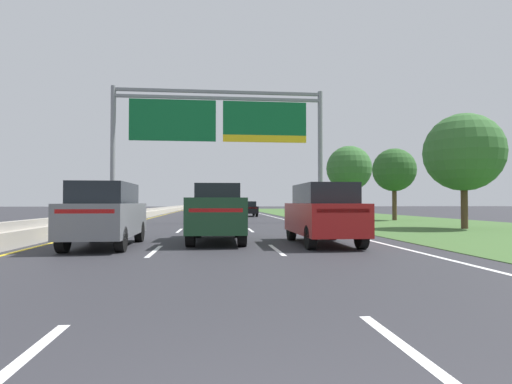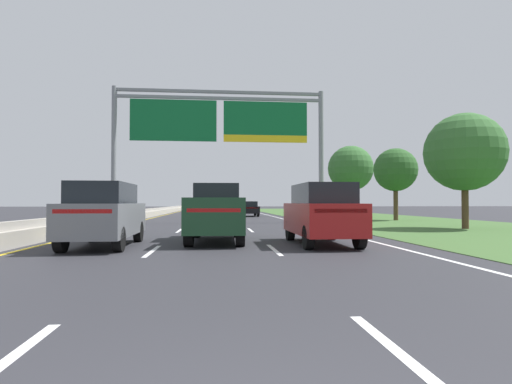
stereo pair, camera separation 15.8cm
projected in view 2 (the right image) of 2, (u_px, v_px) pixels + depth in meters
name	position (u px, v px, depth m)	size (l,w,h in m)	color
ground_plane	(216.00, 219.00, 36.95)	(220.00, 220.00, 0.00)	#2B2B30
lane_striping	(216.00, 219.00, 36.49)	(11.96, 106.00, 0.01)	white
grass_verge_right	(367.00, 218.00, 38.27)	(14.00, 110.00, 0.02)	#3D602D
median_barrier_concrete	(141.00, 215.00, 36.33)	(0.60, 110.00, 0.85)	#A8A399
overhead_sign_gantry	(220.00, 127.00, 29.27)	(15.06, 0.42, 9.58)	gray
pickup_truck_darkgreen	(216.00, 213.00, 15.58)	(2.14, 5.45, 2.20)	#193D23
car_black_right_lane_sedan	(249.00, 209.00, 43.25)	(1.86, 4.42, 1.57)	black
car_red_right_lane_suv	(321.00, 213.00, 14.44)	(1.90, 4.70, 2.11)	maroon
car_grey_left_lane_suv	(104.00, 213.00, 13.66)	(1.94, 4.72, 2.11)	slate
roadside_tree_near	(464.00, 152.00, 22.70)	(4.28, 4.28, 6.38)	#4C3823
roadside_tree_mid	(395.00, 170.00, 33.37)	(3.49, 3.49, 5.85)	#4C3823
roadside_tree_far	(351.00, 168.00, 43.54)	(4.77, 4.77, 7.45)	#4C3823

